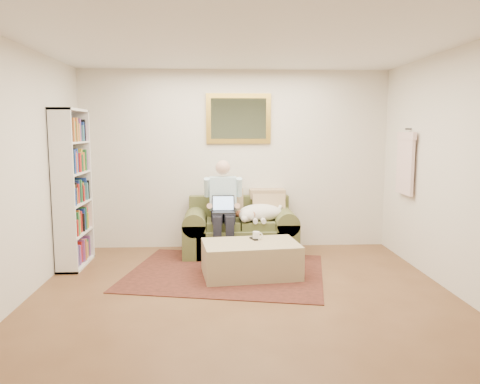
{
  "coord_description": "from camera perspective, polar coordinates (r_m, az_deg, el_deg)",
  "views": [
    {
      "loc": [
        -0.27,
        -4.37,
        1.74
      ],
      "look_at": [
        0.03,
        1.54,
        0.95
      ],
      "focal_mm": 35.0,
      "sensor_mm": 36.0,
      "label": 1
    }
  ],
  "objects": [
    {
      "name": "hanging_shirt",
      "position": [
        6.47,
        19.52,
        3.71
      ],
      "size": [
        0.06,
        0.52,
        0.9
      ],
      "primitive_type": null,
      "color": "#FBD5CF",
      "rests_on": "room_shell"
    },
    {
      "name": "ottoman",
      "position": [
        5.65,
        1.31,
        -8.19
      ],
      "size": [
        1.2,
        0.84,
        0.41
      ],
      "primitive_type": "cube",
      "rotation": [
        0.0,
        0.0,
        0.12
      ],
      "color": "tan",
      "rests_on": "room_shell"
    },
    {
      "name": "wall_mirror",
      "position": [
        6.86,
        -0.18,
        8.94
      ],
      "size": [
        0.94,
        0.04,
        0.72
      ],
      "color": "gold",
      "rests_on": "room_shell"
    },
    {
      "name": "tv_remote",
      "position": [
        5.75,
        1.69,
        -5.71
      ],
      "size": [
        0.1,
        0.16,
        0.02
      ],
      "primitive_type": "cube",
      "rotation": [
        0.0,
        0.0,
        0.37
      ],
      "color": "black",
      "rests_on": "ottoman"
    },
    {
      "name": "seated_man",
      "position": [
        6.39,
        -2.05,
        -2.13
      ],
      "size": [
        0.52,
        0.74,
        1.32
      ],
      "primitive_type": null,
      "color": "#8CCBD8",
      "rests_on": "sofa"
    },
    {
      "name": "coffee_mug",
      "position": [
        5.73,
        1.98,
        -5.35
      ],
      "size": [
        0.08,
        0.08,
        0.1
      ],
      "primitive_type": "cylinder",
      "color": "white",
      "rests_on": "ottoman"
    },
    {
      "name": "laptop",
      "position": [
        6.32,
        -2.05,
        -1.94
      ],
      "size": [
        0.3,
        0.24,
        0.22
      ],
      "color": "black",
      "rests_on": "seated_man"
    },
    {
      "name": "sofa",
      "position": [
        6.61,
        -0.01,
        -5.23
      ],
      "size": [
        1.57,
        0.8,
        0.94
      ],
      "color": "brown",
      "rests_on": "room_shell"
    },
    {
      "name": "rug",
      "position": [
        5.82,
        -1.72,
        -9.74
      ],
      "size": [
        2.66,
        2.3,
        0.01
      ],
      "primitive_type": "cube",
      "rotation": [
        0.0,
        0.0,
        -0.2
      ],
      "color": "black",
      "rests_on": "room_shell"
    },
    {
      "name": "bookshelf",
      "position": [
        6.29,
        -19.76,
        0.4
      ],
      "size": [
        0.28,
        0.8,
        2.0
      ],
      "primitive_type": null,
      "color": "white",
      "rests_on": "room_shell"
    },
    {
      "name": "room_shell",
      "position": [
        4.76,
        0.41,
        2.3
      ],
      "size": [
        4.51,
        5.0,
        2.61
      ],
      "color": "brown",
      "rests_on": "ground"
    },
    {
      "name": "sleeping_dog",
      "position": [
        6.49,
        2.52,
        -2.52
      ],
      "size": [
        0.65,
        0.41,
        0.24
      ],
      "primitive_type": null,
      "color": "white",
      "rests_on": "sofa"
    }
  ]
}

